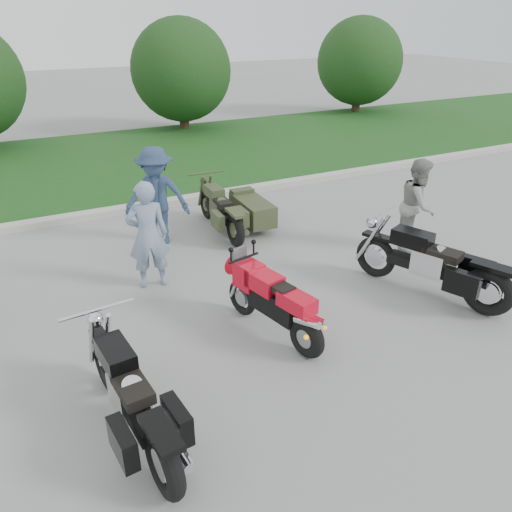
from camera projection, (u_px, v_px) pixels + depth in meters
name	position (u px, v px, depth m)	size (l,w,h in m)	color
ground	(246.00, 358.00, 6.51)	(80.00, 80.00, 0.00)	gray
curb	(130.00, 209.00, 11.28)	(60.00, 0.30, 0.15)	#B6B3AB
grass_strip	(94.00, 164.00, 14.61)	(60.00, 8.00, 0.14)	#22571D
tree_mid_right	(181.00, 70.00, 17.99)	(3.60, 3.60, 4.00)	#3F2B1C
tree_far_right	(360.00, 61.00, 21.25)	(3.60, 3.60, 4.00)	#3F2B1C
sportbike_red	(275.00, 302.00, 6.77)	(0.63, 1.89, 0.91)	black
cruiser_left	(134.00, 403.00, 5.09)	(0.54, 2.42, 0.93)	black
cruiser_right	(436.00, 267.00, 7.74)	(1.16, 2.45, 0.99)	black
cruiser_sidecar	(240.00, 211.00, 10.21)	(1.14, 2.25, 0.87)	black
person_stripe	(148.00, 235.00, 7.88)	(0.65, 0.43, 1.79)	#7C8FA9
person_grey	(418.00, 205.00, 9.22)	(0.84, 0.65, 1.73)	gray
person_denim	(157.00, 196.00, 9.41)	(1.22, 0.70, 1.89)	navy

